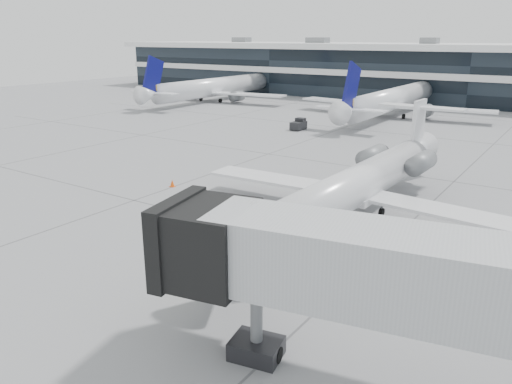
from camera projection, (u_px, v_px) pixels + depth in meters
The scene contains 9 objects.
ground at pixel (234, 226), 34.69m from camera, with size 220.00×220.00×0.00m, color gray.
terminal at pixel (481, 77), 98.09m from camera, with size 170.00×22.00×10.00m, color black.
bg_jet_left at pixel (217, 101), 102.23m from camera, with size 32.00×40.00×9.60m, color white, non-canonical shape.
bg_jet_center at pixel (392, 116), 82.48m from camera, with size 32.00×40.00×9.60m, color white, non-canonical shape.
regional_jet at pixel (357, 184), 35.61m from camera, with size 25.15×31.32×7.24m.
jet_bridge at pixel (463, 286), 16.35m from camera, with size 20.23×7.48×6.52m.
ramp_worker at pixel (175, 271), 25.71m from camera, with size 0.73×0.48×2.00m, color #DBED19.
traffic_cone at pixel (172, 183), 43.59m from camera, with size 0.45×0.45×0.64m.
far_tug at pixel (299, 125), 70.16m from camera, with size 1.52×2.54×1.61m.
Camera 1 is at (19.38, -26.03, 12.57)m, focal length 35.00 mm.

